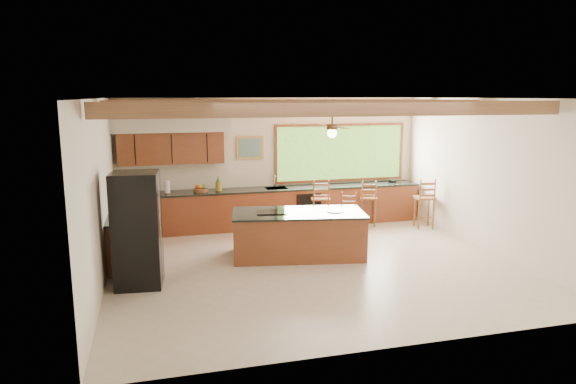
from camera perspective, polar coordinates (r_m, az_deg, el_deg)
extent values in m
plane|color=beige|center=(9.50, 2.85, -8.07)|extent=(7.20, 7.20, 0.00)
cube|color=beige|center=(12.23, -1.71, 3.39)|extent=(7.20, 0.04, 3.00)
cube|color=beige|center=(6.18, 12.15, -4.08)|extent=(7.20, 0.04, 3.00)
cube|color=beige|center=(8.74, -20.16, -0.19)|extent=(0.04, 6.50, 3.00)
cube|color=beige|center=(10.77, 21.51, 1.66)|extent=(0.04, 6.50, 3.00)
cube|color=#A77253|center=(8.99, 3.02, 10.35)|extent=(7.20, 6.50, 0.04)
cube|color=#9F714F|center=(7.49, 6.80, 9.16)|extent=(7.10, 0.15, 0.22)
cube|color=#9F714F|center=(9.47, 2.08, 9.53)|extent=(7.10, 0.15, 0.22)
cube|color=#9F714F|center=(11.21, -0.63, 9.71)|extent=(7.10, 0.15, 0.22)
cube|color=brown|center=(11.69, -12.83, 4.76)|extent=(2.30, 0.35, 0.70)
cube|color=beige|center=(11.57, -12.94, 7.69)|extent=(2.60, 0.50, 0.48)
cylinder|color=#FFEABF|center=(11.58, -16.38, 6.39)|extent=(0.10, 0.10, 0.01)
cylinder|color=#FFEABF|center=(11.63, -9.43, 6.69)|extent=(0.10, 0.10, 0.01)
cube|color=#8AC546|center=(12.67, 5.85, 4.37)|extent=(3.20, 0.04, 1.30)
cube|color=#B37F36|center=(12.05, -4.24, 4.93)|extent=(0.64, 0.03, 0.54)
cube|color=#437959|center=(12.03, -4.22, 4.92)|extent=(0.54, 0.01, 0.44)
cube|color=brown|center=(12.08, -1.31, -1.80)|extent=(7.00, 0.65, 0.88)
cube|color=black|center=(11.99, -1.32, 0.35)|extent=(7.04, 0.69, 0.04)
cube|color=brown|center=(10.26, -17.23, -4.54)|extent=(0.65, 2.35, 0.88)
cube|color=black|center=(10.16, -17.37, -2.04)|extent=(0.69, 2.39, 0.04)
cube|color=black|center=(11.96, 2.32, -2.04)|extent=(0.60, 0.02, 0.78)
cube|color=silver|center=(11.99, -1.32, 0.37)|extent=(0.50, 0.38, 0.03)
cylinder|color=silver|center=(12.15, -1.55, 1.30)|extent=(0.03, 0.03, 0.30)
cylinder|color=silver|center=(12.04, -1.44, 1.83)|extent=(0.03, 0.20, 0.03)
cylinder|color=white|center=(11.61, -13.27, 0.54)|extent=(0.12, 0.12, 0.29)
cylinder|color=#193917|center=(11.76, -15.09, 0.41)|extent=(0.06, 0.06, 0.22)
cylinder|color=#193917|center=(11.66, -14.14, 0.30)|extent=(0.05, 0.05, 0.19)
cube|color=black|center=(13.03, 11.47, 1.24)|extent=(0.22, 0.19, 0.08)
cube|color=brown|center=(9.88, 1.14, -4.80)|extent=(2.61, 1.54, 0.83)
cube|color=black|center=(9.77, 1.15, -2.34)|extent=(2.66, 1.58, 0.04)
cube|color=black|center=(9.72, -1.87, -2.23)|extent=(0.61, 0.52, 0.02)
cylinder|color=white|center=(9.83, 5.27, -2.14)|extent=(0.30, 0.30, 0.02)
cube|color=black|center=(8.58, -16.40, -4.04)|extent=(0.79, 0.78, 1.86)
cube|color=silver|center=(8.58, -13.98, -3.93)|extent=(0.03, 0.05, 1.71)
cube|color=brown|center=(11.84, 3.58, -0.71)|extent=(0.50, 0.50, 0.04)
cylinder|color=brown|center=(11.71, 3.04, -2.68)|extent=(0.04, 0.04, 0.69)
cylinder|color=brown|center=(11.82, 4.59, -2.58)|extent=(0.04, 0.04, 0.69)
cylinder|color=brown|center=(12.03, 2.55, -2.32)|extent=(0.04, 0.04, 0.69)
cylinder|color=brown|center=(12.13, 4.07, -2.23)|extent=(0.04, 0.04, 0.69)
cube|color=brown|center=(12.28, 8.92, -0.65)|extent=(0.51, 0.51, 0.04)
cylinder|color=brown|center=(12.15, 8.49, -2.41)|extent=(0.04, 0.04, 0.65)
cylinder|color=brown|center=(12.27, 9.83, -2.32)|extent=(0.04, 0.04, 0.65)
cylinder|color=brown|center=(12.43, 7.92, -2.10)|extent=(0.04, 0.04, 0.65)
cylinder|color=brown|center=(12.55, 9.24, -2.01)|extent=(0.04, 0.04, 0.65)
cube|color=brown|center=(11.20, 6.73, -1.93)|extent=(0.47, 0.47, 0.04)
cylinder|color=brown|center=(11.10, 6.26, -3.74)|extent=(0.03, 0.03, 0.60)
cylinder|color=brown|center=(11.20, 7.65, -3.63)|extent=(0.03, 0.03, 0.60)
cylinder|color=brown|center=(11.36, 5.74, -3.39)|extent=(0.03, 0.03, 0.60)
cylinder|color=brown|center=(11.46, 7.10, -3.29)|extent=(0.03, 0.03, 0.60)
cube|color=brown|center=(12.31, 14.93, -0.62)|extent=(0.50, 0.50, 0.04)
cylinder|color=brown|center=(12.16, 14.55, -2.51)|extent=(0.04, 0.04, 0.69)
cylinder|color=brown|center=(12.33, 15.91, -2.41)|extent=(0.04, 0.04, 0.69)
cylinder|color=brown|center=(12.45, 13.80, -2.18)|extent=(0.04, 0.04, 0.69)
cylinder|color=brown|center=(12.61, 15.14, -2.08)|extent=(0.04, 0.04, 0.69)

